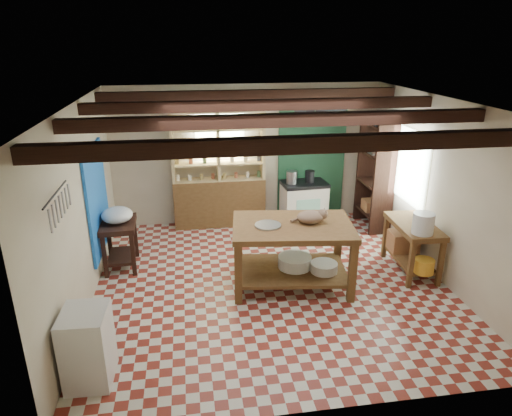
{
  "coord_description": "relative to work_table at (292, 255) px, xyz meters",
  "views": [
    {
      "loc": [
        -1.1,
        -5.8,
        3.38
      ],
      "look_at": [
        -0.16,
        0.3,
        1.06
      ],
      "focal_mm": 32.0,
      "sensor_mm": 36.0,
      "label": 1
    }
  ],
  "objects": [
    {
      "name": "floor",
      "position": [
        -0.29,
        0.1,
        -0.48
      ],
      "size": [
        5.0,
        5.0,
        0.02
      ],
      "primitive_type": "cube",
      "color": "maroon",
      "rests_on": "ground"
    },
    {
      "name": "ceiling",
      "position": [
        -0.29,
        0.1,
        2.13
      ],
      "size": [
        5.0,
        5.0,
        0.02
      ],
      "primitive_type": "cube",
      "color": "#4A4A4F",
      "rests_on": "wall_back"
    },
    {
      "name": "wall_back",
      "position": [
        -0.29,
        2.6,
        0.83
      ],
      "size": [
        5.0,
        0.04,
        2.6
      ],
      "primitive_type": "cube",
      "color": "beige",
      "rests_on": "floor"
    },
    {
      "name": "wall_front",
      "position": [
        -0.29,
        -2.4,
        0.83
      ],
      "size": [
        5.0,
        0.04,
        2.6
      ],
      "primitive_type": "cube",
      "color": "beige",
      "rests_on": "floor"
    },
    {
      "name": "wall_left",
      "position": [
        -2.79,
        0.1,
        0.83
      ],
      "size": [
        0.04,
        5.0,
        2.6
      ],
      "primitive_type": "cube",
      "color": "beige",
      "rests_on": "floor"
    },
    {
      "name": "wall_right",
      "position": [
        2.21,
        0.1,
        0.83
      ],
      "size": [
        0.04,
        5.0,
        2.6
      ],
      "primitive_type": "cube",
      "color": "beige",
      "rests_on": "floor"
    },
    {
      "name": "ceiling_beams",
      "position": [
        -0.29,
        0.1,
        2.01
      ],
      "size": [
        5.0,
        3.8,
        0.15
      ],
      "primitive_type": "cube",
      "color": "black",
      "rests_on": "ceiling"
    },
    {
      "name": "blue_wall_patch",
      "position": [
        -2.76,
        1.0,
        0.63
      ],
      "size": [
        0.04,
        1.4,
        1.6
      ],
      "primitive_type": "cube",
      "color": "blue",
      "rests_on": "wall_left"
    },
    {
      "name": "green_wall_patch",
      "position": [
        0.96,
        2.57,
        0.78
      ],
      "size": [
        1.3,
        0.04,
        2.3
      ],
      "primitive_type": "cube",
      "color": "#1B452A",
      "rests_on": "wall_back"
    },
    {
      "name": "window_back",
      "position": [
        -0.79,
        2.58,
        1.23
      ],
      "size": [
        0.9,
        0.02,
        0.8
      ],
      "primitive_type": "cube",
      "color": "silver",
      "rests_on": "wall_back"
    },
    {
      "name": "window_right",
      "position": [
        2.19,
        1.1,
        0.93
      ],
      "size": [
        0.02,
        1.3,
        1.2
      ],
      "primitive_type": "cube",
      "color": "silver",
      "rests_on": "wall_right"
    },
    {
      "name": "utensil_rail",
      "position": [
        -2.73,
        -1.1,
        1.31
      ],
      "size": [
        0.06,
        0.9,
        0.28
      ],
      "primitive_type": "cube",
      "color": "black",
      "rests_on": "wall_left"
    },
    {
      "name": "pot_rack",
      "position": [
        0.96,
        2.15,
        1.71
      ],
      "size": [
        0.86,
        0.12,
        0.36
      ],
      "primitive_type": "cube",
      "color": "black",
      "rests_on": "ceiling"
    },
    {
      "name": "shelving_unit",
      "position": [
        -0.84,
        2.41,
        0.63
      ],
      "size": [
        1.7,
        0.34,
        2.2
      ],
      "primitive_type": "cube",
      "color": "tan",
      "rests_on": "floor"
    },
    {
      "name": "tall_rack",
      "position": [
        1.99,
        1.9,
        0.53
      ],
      "size": [
        0.4,
        0.86,
        2.0
      ],
      "primitive_type": "cube",
      "color": "black",
      "rests_on": "floor"
    },
    {
      "name": "work_table",
      "position": [
        0.0,
        0.0,
        0.0
      ],
      "size": [
        1.79,
        1.31,
        0.94
      ],
      "primitive_type": "cube",
      "rotation": [
        0.0,
        0.0,
        -0.13
      ],
      "color": "brown",
      "rests_on": "floor"
    },
    {
      "name": "stove",
      "position": [
        0.75,
        2.25,
        -0.06
      ],
      "size": [
        0.87,
        0.62,
        0.82
      ],
      "primitive_type": "cube",
      "rotation": [
        0.0,
        0.0,
        0.07
      ],
      "color": "silver",
      "rests_on": "floor"
    },
    {
      "name": "prep_table",
      "position": [
        -2.49,
        0.93,
        -0.1
      ],
      "size": [
        0.53,
        0.76,
        0.75
      ],
      "primitive_type": "cube",
      "rotation": [
        0.0,
        0.0,
        0.03
      ],
      "color": "black",
      "rests_on": "floor"
    },
    {
      "name": "white_cabinet",
      "position": [
        -2.51,
        -1.61,
        -0.07
      ],
      "size": [
        0.47,
        0.56,
        0.81
      ],
      "primitive_type": "cube",
      "rotation": [
        0.0,
        0.0,
        -0.04
      ],
      "color": "silver",
      "rests_on": "floor"
    },
    {
      "name": "right_counter",
      "position": [
        1.89,
        0.13,
        -0.08
      ],
      "size": [
        0.59,
        1.11,
        0.78
      ],
      "primitive_type": "cube",
      "rotation": [
        0.0,
        0.0,
        -0.05
      ],
      "color": "brown",
      "rests_on": "floor"
    },
    {
      "name": "cat",
      "position": [
        0.25,
        0.02,
        0.56
      ],
      "size": [
        0.4,
        0.31,
        0.17
      ],
      "primitive_type": "ellipsoid",
      "rotation": [
        0.0,
        0.0,
        0.05
      ],
      "color": "#936F55",
      "rests_on": "work_table"
    },
    {
      "name": "steel_tray",
      "position": [
        -0.35,
        -0.01,
        0.48
      ],
      "size": [
        0.41,
        0.41,
        0.02
      ],
      "primitive_type": "cylinder",
      "rotation": [
        0.0,
        0.0,
        -0.13
      ],
      "color": "#A3A3AA",
      "rests_on": "work_table"
    },
    {
      "name": "basin_large",
      "position": [
        0.06,
        0.04,
        -0.14
      ],
      "size": [
        0.54,
        0.54,
        0.17
      ],
      "primitive_type": "cylinder",
      "rotation": [
        0.0,
        0.0,
        -0.13
      ],
      "color": "silver",
      "rests_on": "work_table"
    },
    {
      "name": "basin_small",
      "position": [
        0.43,
        -0.16,
        -0.15
      ],
      "size": [
        0.43,
        0.43,
        0.13
      ],
      "primitive_type": "cylinder",
      "rotation": [
        0.0,
        0.0,
        -0.13
      ],
      "color": "silver",
      "rests_on": "work_table"
    },
    {
      "name": "kettle_left",
      "position": [
        0.5,
        2.23,
        0.46
      ],
      "size": [
        0.21,
        0.21,
        0.23
      ],
      "primitive_type": "cylinder",
      "rotation": [
        0.0,
        0.0,
        0.07
      ],
      "color": "#A3A3AA",
      "rests_on": "stove"
    },
    {
      "name": "kettle_right",
      "position": [
        0.85,
        2.26,
        0.46
      ],
      "size": [
        0.19,
        0.19,
        0.22
      ],
      "primitive_type": "cylinder",
      "rotation": [
        0.0,
        0.0,
        0.07
      ],
      "color": "black",
      "rests_on": "stove"
    },
    {
      "name": "enamel_bowl",
      "position": [
        -2.49,
        0.93,
        0.39
      ],
      "size": [
        0.48,
        0.48,
        0.23
      ],
      "primitive_type": "ellipsoid",
      "rotation": [
        0.0,
        0.0,
        0.03
      ],
      "color": "silver",
      "rests_on": "prep_table"
    },
    {
      "name": "white_bucket",
      "position": [
        1.82,
        -0.22,
        0.46
      ],
      "size": [
        0.31,
        0.31,
        0.3
      ],
      "primitive_type": "cylinder",
      "rotation": [
        0.0,
        0.0,
        -0.05
      ],
      "color": "silver",
      "rests_on": "right_counter"
    },
    {
      "name": "wicker_basket",
      "position": [
        1.9,
        0.43,
        -0.11
      ],
      "size": [
        0.45,
        0.37,
        0.3
      ],
      "primitive_type": "cube",
      "rotation": [
        0.0,
        0.0,
        -0.05
      ],
      "color": "#A06840",
      "rests_on": "right_counter"
    },
    {
      "name": "yellow_tub",
      "position": [
        1.87,
        -0.32,
        -0.16
      ],
      "size": [
        0.29,
        0.29,
        0.21
      ],
      "primitive_type": "cylinder",
      "rotation": [
        0.0,
        0.0,
        -0.05
      ],
      "color": "gold",
      "rests_on": "right_counter"
    }
  ]
}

